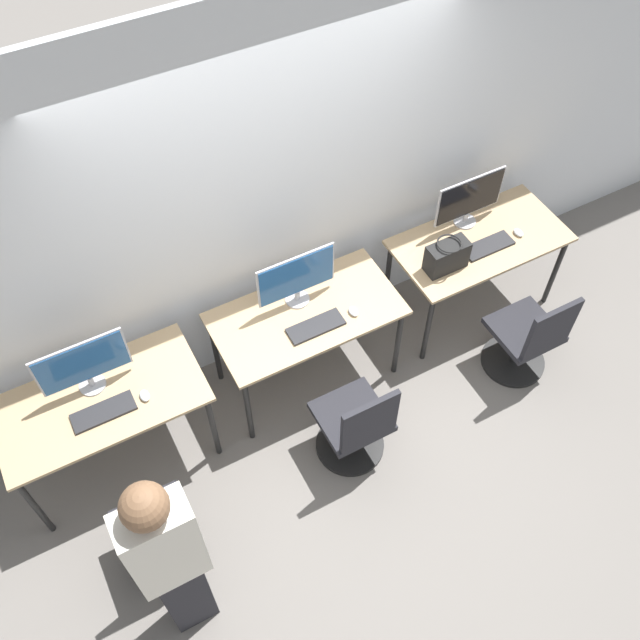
# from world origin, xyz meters

# --- Properties ---
(ground_plane) EXTENTS (20.00, 20.00, 0.00)m
(ground_plane) POSITION_xyz_m (0.00, 0.00, 0.00)
(ground_plane) COLOR slate
(wall_back) EXTENTS (12.00, 0.05, 2.80)m
(wall_back) POSITION_xyz_m (0.00, 0.79, 1.40)
(wall_back) COLOR silver
(wall_back) RESTS_ON ground_plane
(desk_left) EXTENTS (1.28, 0.66, 0.75)m
(desk_left) POSITION_xyz_m (-1.44, 0.33, 0.67)
(desk_left) COLOR tan
(desk_left) RESTS_ON ground_plane
(monitor_left) EXTENTS (0.56, 0.17, 0.42)m
(monitor_left) POSITION_xyz_m (-1.44, 0.45, 0.98)
(monitor_left) COLOR #B2B2B7
(monitor_left) RESTS_ON desk_left
(keyboard_left) EXTENTS (0.39, 0.14, 0.02)m
(keyboard_left) POSITION_xyz_m (-1.44, 0.23, 0.76)
(keyboard_left) COLOR #262628
(keyboard_left) RESTS_ON desk_left
(mouse_left) EXTENTS (0.06, 0.09, 0.03)m
(mouse_left) POSITION_xyz_m (-1.18, 0.22, 0.77)
(mouse_left) COLOR silver
(mouse_left) RESTS_ON desk_left
(office_chair_left) EXTENTS (0.48, 0.48, 0.88)m
(office_chair_left) POSITION_xyz_m (-1.42, -0.50, 0.36)
(office_chair_left) COLOR black
(office_chair_left) RESTS_ON ground_plane
(person_left) EXTENTS (0.36, 0.23, 1.71)m
(person_left) POSITION_xyz_m (-1.40, -0.87, 0.94)
(person_left) COLOR #232328
(person_left) RESTS_ON ground_plane
(desk_center) EXTENTS (1.28, 0.66, 0.75)m
(desk_center) POSITION_xyz_m (0.00, 0.33, 0.67)
(desk_center) COLOR tan
(desk_center) RESTS_ON ground_plane
(monitor_center) EXTENTS (0.56, 0.17, 0.42)m
(monitor_center) POSITION_xyz_m (0.00, 0.46, 0.98)
(monitor_center) COLOR #B2B2B7
(monitor_center) RESTS_ON desk_center
(keyboard_center) EXTENTS (0.39, 0.14, 0.02)m
(keyboard_center) POSITION_xyz_m (0.00, 0.19, 0.76)
(keyboard_center) COLOR #262628
(keyboard_center) RESTS_ON desk_center
(mouse_center) EXTENTS (0.06, 0.09, 0.03)m
(mouse_center) POSITION_xyz_m (0.28, 0.18, 0.77)
(mouse_center) COLOR silver
(mouse_center) RESTS_ON desk_center
(office_chair_center) EXTENTS (0.48, 0.48, 0.88)m
(office_chair_center) POSITION_xyz_m (-0.02, -0.40, 0.36)
(office_chair_center) COLOR black
(office_chair_center) RESTS_ON ground_plane
(desk_right) EXTENTS (1.28, 0.66, 0.75)m
(desk_right) POSITION_xyz_m (1.44, 0.33, 0.67)
(desk_right) COLOR tan
(desk_right) RESTS_ON ground_plane
(monitor_right) EXTENTS (0.56, 0.17, 0.42)m
(monitor_right) POSITION_xyz_m (1.44, 0.54, 0.98)
(monitor_right) COLOR #B2B2B7
(monitor_right) RESTS_ON desk_right
(keyboard_right) EXTENTS (0.39, 0.14, 0.02)m
(keyboard_right) POSITION_xyz_m (1.44, 0.24, 0.76)
(keyboard_right) COLOR #262628
(keyboard_right) RESTS_ON desk_right
(mouse_right) EXTENTS (0.06, 0.09, 0.03)m
(mouse_right) POSITION_xyz_m (1.71, 0.24, 0.77)
(mouse_right) COLOR silver
(mouse_right) RESTS_ON desk_right
(office_chair_right) EXTENTS (0.48, 0.48, 0.88)m
(office_chair_right) POSITION_xyz_m (1.43, -0.37, 0.36)
(office_chair_right) COLOR black
(office_chair_right) RESTS_ON ground_plane
(handbag) EXTENTS (0.30, 0.18, 0.25)m
(handbag) POSITION_xyz_m (1.05, 0.23, 0.87)
(handbag) COLOR black
(handbag) RESTS_ON desk_right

